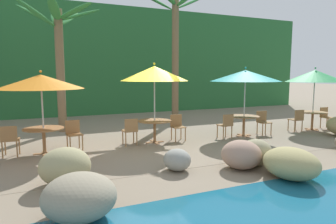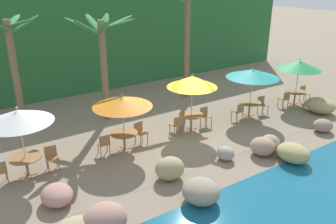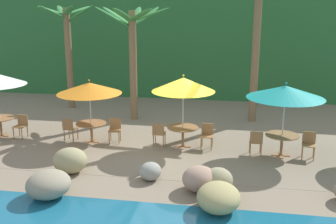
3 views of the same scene
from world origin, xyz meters
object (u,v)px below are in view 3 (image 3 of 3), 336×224
Objects in this scene: dining_table_orange at (91,126)px; dining_table_teal at (282,138)px; palm_tree_third at (257,26)px; umbrella_teal at (286,92)px; chair_orange_inland at (69,128)px; chair_yellow_seaward at (207,134)px; umbrella_yellow at (183,85)px; palm_tree_nearest at (68,39)px; dining_table_yellow at (183,130)px; chair_teal_seaward at (309,143)px; dining_table_white at (0,121)px; chair_yellow_inland at (159,133)px; chair_teal_inland at (256,141)px; chair_orange_seaward at (115,128)px; umbrella_orange at (89,88)px; palm_tree_second at (133,41)px; chair_white_seaward at (21,124)px.

dining_table_teal is (6.72, -0.25, 0.00)m from dining_table_orange.
umbrella_teal is at bearing -79.04° from palm_tree_third.
chair_orange_inland is 5.07m from chair_yellow_seaward.
umbrella_yellow is 4.96m from palm_tree_third.
dining_table_orange is 6.27m from palm_tree_nearest.
dining_table_yellow is (4.22, 0.05, 0.10)m from chair_orange_inland.
umbrella_teal reaches higher than chair_teal_seaward.
dining_table_teal is (10.40, -0.35, 0.00)m from dining_table_white.
palm_tree_nearest is 0.80× the size of palm_tree_third.
umbrella_yellow is 1.95m from chair_yellow_inland.
umbrella_yellow reaches higher than chair_teal_inland.
dining_table_yellow is 5.76m from palm_tree_third.
chair_orange_seaward is at bearing 173.47° from chair_teal_inland.
chair_yellow_seaward reaches higher than dining_table_orange.
umbrella_yellow reaches higher than umbrella_orange.
chair_orange_seaward is 4.30m from palm_tree_second.
dining_table_orange is 7.88m from palm_tree_third.
palm_tree_second is (-5.96, 3.62, 2.81)m from dining_table_teal.
chair_orange_inland is 0.14× the size of palm_tree_third.
palm_tree_third reaches higher than dining_table_orange.
palm_tree_second is at bearing 91.23° from chair_orange_seaward.
chair_teal_seaward reaches higher than dining_table_teal.
chair_orange_seaward is (3.65, 0.10, 0.00)m from chair_white_seaward.
chair_yellow_seaward is 1.71m from chair_yellow_inland.
chair_orange_inland is (-0.85, 0.00, -1.52)m from umbrella_orange.
chair_white_seaward reaches higher than dining_table_orange.
umbrella_yellow is at bearing -0.36° from dining_table_white.
chair_yellow_inland is 6.30m from palm_tree_third.
palm_tree_second is at bearing 148.76° from dining_table_teal.
dining_table_white is at bearing 177.20° from chair_teal_inland.
umbrella_orange is (3.68, -0.10, 1.42)m from dining_table_white.
palm_tree_second reaches higher than umbrella_orange.
chair_teal_seaward is at bearing -26.42° from palm_tree_nearest.
chair_teal_seaward is 0.18× the size of palm_tree_second.
palm_tree_nearest is 3.89m from palm_tree_second.
dining_table_teal is (7.58, -0.26, 0.10)m from chair_orange_inland.
umbrella_orange reaches higher than chair_teal_inland.
dining_table_teal is (6.72, -0.25, -1.42)m from umbrella_orange.
chair_orange_seaward is 0.79× the size of dining_table_teal.
umbrella_yellow is at bearing 5.71° from chair_yellow_inland.
palm_tree_second is at bearing 151.84° from chair_teal_seaward.
dining_table_orange is 5.89m from chair_teal_inland.
umbrella_yellow is at bearing 0.95° from umbrella_orange.
chair_white_seaward is at bearing 176.89° from chair_teal_inland.
palm_tree_third is at bearing 111.61° from chair_teal_seaward.
chair_teal_seaward is (7.58, -0.28, -0.10)m from dining_table_orange.
umbrella_teal is at bearing -8.42° from chair_yellow_seaward.
chair_white_seaward is 1.00× the size of chair_orange_inland.
dining_table_teal is (4.21, -0.22, 0.10)m from chair_yellow_inland.
chair_orange_seaward is 1.70m from chair_orange_inland.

